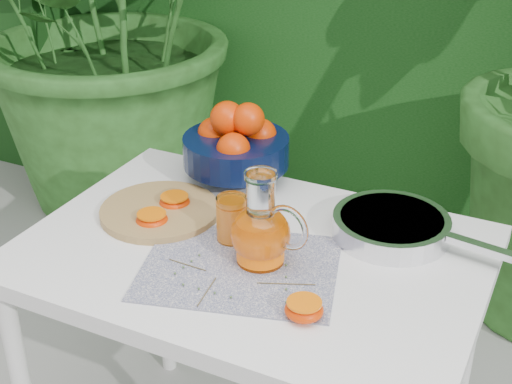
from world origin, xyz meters
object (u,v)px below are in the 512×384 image
at_px(cutting_board, 160,211).
at_px(fruit_bowl, 236,144).
at_px(white_table, 252,279).
at_px(saute_pan, 393,226).
at_px(juice_pitcher, 262,232).

distance_m(cutting_board, fruit_bowl, 0.28).
distance_m(white_table, saute_pan, 0.34).
distance_m(juice_pitcher, saute_pan, 0.32).
bearing_deg(cutting_board, fruit_bowl, 72.83).
bearing_deg(white_table, saute_pan, 35.31).
relative_size(juice_pitcher, saute_pan, 0.44).
xyz_separation_m(cutting_board, saute_pan, (0.52, 0.15, 0.02)).
bearing_deg(juice_pitcher, cutting_board, 165.27).
distance_m(white_table, fruit_bowl, 0.39).
bearing_deg(juice_pitcher, saute_pan, 46.18).
bearing_deg(cutting_board, juice_pitcher, -14.73).
xyz_separation_m(fruit_bowl, juice_pitcher, (0.23, -0.33, -0.02)).
relative_size(white_table, cutting_board, 3.53).
height_order(cutting_board, juice_pitcher, juice_pitcher).
bearing_deg(fruit_bowl, juice_pitcher, -55.11).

